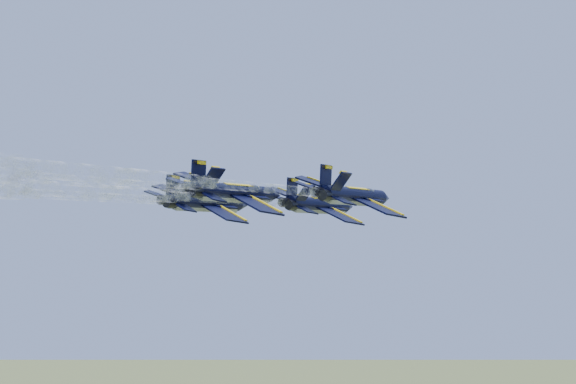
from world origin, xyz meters
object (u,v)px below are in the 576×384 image
Objects in this scene: jet_lead at (319,205)px; jet_left at (207,203)px; jet_right at (355,196)px; jet_slot at (235,193)px.

jet_lead is 1.00× the size of jet_left.
jet_right is 1.00× the size of jet_slot.
jet_lead and jet_left have the same top height.
jet_slot is at bearing -91.61° from jet_lead.
jet_slot is at bearing -134.33° from jet_right.
jet_right is (10.22, -7.50, 0.00)m from jet_lead.
jet_left is at bearing -137.71° from jet_lead.
jet_right and jet_slot have the same top height.
jet_right is 13.97m from jet_slot.
jet_lead and jet_slot have the same top height.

